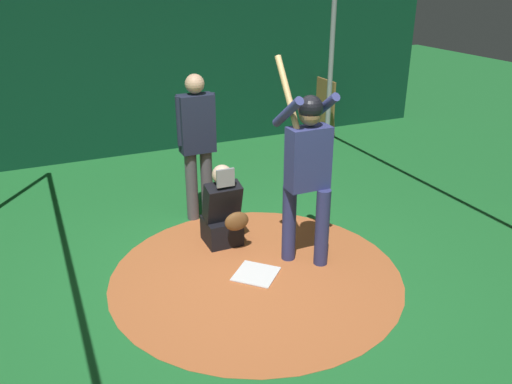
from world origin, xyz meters
TOP-DOWN VIEW (x-y plane):
  - ground_plane at (0.00, 0.00)m, footprint 26.92×26.92m
  - dirt_circle at (0.00, 0.00)m, footprint 3.04×3.04m
  - home_plate at (0.00, 0.00)m, footprint 0.59×0.59m
  - batter at (-0.06, 0.60)m, footprint 0.68×0.49m
  - catcher at (-0.78, -0.06)m, footprint 0.58×0.40m
  - umpire at (-1.56, -0.08)m, footprint 0.23×0.49m
  - back_wall at (-4.49, 0.00)m, footprint 0.22×10.92m
  - cage_frame at (0.00, 0.00)m, footprint 5.74×5.20m
  - bat_rack at (-4.25, 3.29)m, footprint 0.94×0.19m
  - baseball_0 at (-0.85, 0.13)m, footprint 0.07×0.07m

SIDE VIEW (x-z plane):
  - ground_plane at x=0.00m, z-range 0.00..0.00m
  - dirt_circle at x=0.00m, z-range 0.00..0.01m
  - home_plate at x=0.00m, z-range 0.01..0.02m
  - baseball_0 at x=-0.85m, z-range 0.01..0.08m
  - catcher at x=-0.78m, z-range -0.10..0.88m
  - bat_rack at x=-4.25m, z-range -0.04..1.01m
  - umpire at x=-1.56m, z-range 0.12..1.96m
  - batter at x=-0.06m, z-range 0.04..2.22m
  - back_wall at x=-4.49m, z-range 0.01..3.54m
  - cage_frame at x=0.00m, z-range 0.60..3.49m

